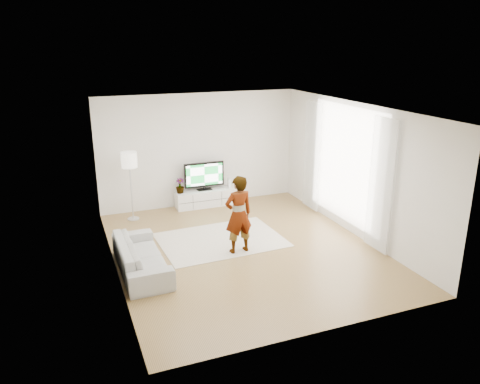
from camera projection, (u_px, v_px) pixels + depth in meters
name	position (u px, v px, depth m)	size (l,w,h in m)	color
floor	(244.00, 249.00, 9.37)	(6.00, 6.00, 0.00)	#A38049
ceiling	(245.00, 109.00, 8.51)	(6.00, 6.00, 0.00)	white
wall_left	(110.00, 197.00, 8.07)	(0.02, 6.00, 2.80)	silver
wall_right	(355.00, 170.00, 9.81)	(0.02, 6.00, 2.80)	silver
wall_back	(199.00, 150.00, 11.59)	(5.00, 0.02, 2.80)	silver
wall_front	(328.00, 242.00, 6.28)	(5.00, 0.02, 2.80)	silver
window	(346.00, 164.00, 10.05)	(0.01, 2.60, 2.50)	white
curtain_near	(381.00, 186.00, 8.90)	(0.04, 0.70, 2.60)	white
curtain_far	(312.00, 156.00, 11.21)	(0.04, 0.70, 2.60)	white
media_console	(205.00, 198.00, 11.77)	(1.49, 0.42, 0.42)	white
television	(204.00, 175.00, 11.61)	(1.02, 0.20, 0.71)	black
game_console	(229.00, 183.00, 11.89)	(0.08, 0.18, 0.24)	white
potted_plant	(180.00, 186.00, 11.43)	(0.21, 0.21, 0.37)	#3F7238
rug	(221.00, 240.00, 9.79)	(2.50, 1.80, 0.01)	beige
player	(238.00, 215.00, 9.01)	(0.57, 0.37, 1.55)	#334772
sofa	(141.00, 256.00, 8.41)	(1.97, 0.77, 0.58)	#A9A9A5
floor_lamp	(129.00, 163.00, 10.54)	(0.36, 0.36, 1.60)	silver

